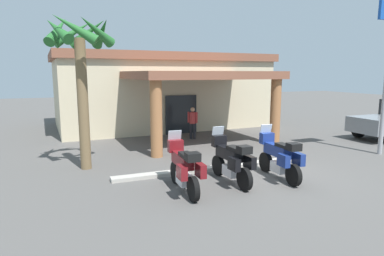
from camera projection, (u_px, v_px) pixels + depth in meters
name	position (u px, v px, depth m)	size (l,w,h in m)	color
ground_plane	(261.00, 172.00, 11.10)	(80.00, 80.00, 0.00)	#514F4C
motel_building	(161.00, 90.00, 20.97)	(13.07, 12.51, 4.41)	beige
motorcycle_maroon	(184.00, 168.00, 9.19)	(0.71, 2.21, 1.61)	black
motorcycle_black	(231.00, 160.00, 9.97)	(0.72, 2.21, 1.61)	black
motorcycle_blue	(280.00, 157.00, 10.35)	(0.72, 2.21, 1.61)	black
pedestrian	(193.00, 121.00, 16.60)	(0.42, 0.38, 1.60)	black
palm_tree_roadside	(80.00, 54.00, 10.94)	(2.31, 2.31, 5.27)	brown
curb_strip	(211.00, 168.00, 11.35)	(6.78, 0.36, 0.12)	#ADA89E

